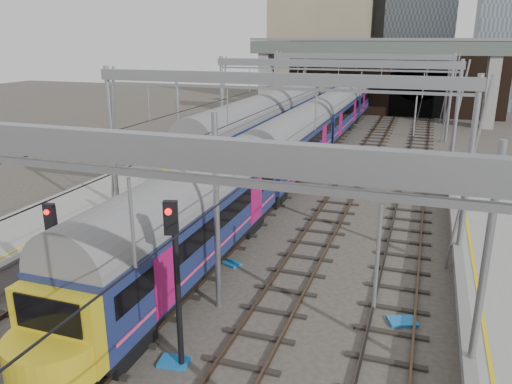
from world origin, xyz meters
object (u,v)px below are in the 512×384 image
at_px(signal_near_left, 57,254).
at_px(signal_near_centre, 176,267).
at_px(train_main, 317,126).
at_px(train_second, 300,106).

distance_m(signal_near_left, signal_near_centre, 4.22).
bearing_deg(signal_near_centre, train_main, 79.28).
height_order(signal_near_left, signal_near_centre, signal_near_centre).
xyz_separation_m(train_main, train_second, (-4.00, 10.15, 0.17)).
height_order(train_main, signal_near_centre, signal_near_centre).
bearing_deg(signal_near_left, train_main, 78.30).
bearing_deg(train_main, train_second, 111.51).
bearing_deg(train_second, train_main, -68.49).
bearing_deg(signal_near_left, signal_near_centre, -11.11).
relative_size(train_main, signal_near_left, 13.52).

